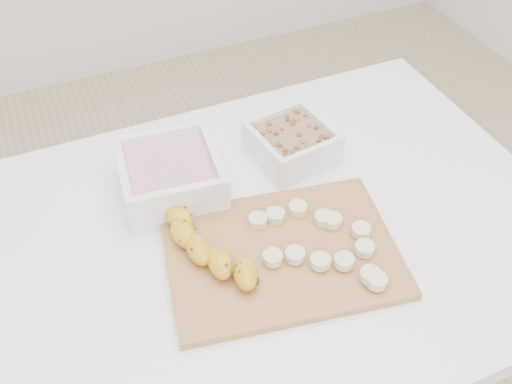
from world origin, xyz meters
name	(u,v)px	position (x,y,z in m)	size (l,w,h in m)	color
table	(263,266)	(0.00, 0.00, 0.65)	(1.00, 0.70, 0.75)	white
bowl_yogurt	(171,175)	(-0.11, 0.14, 0.79)	(0.18, 0.18, 0.08)	white
bowl_granola	(292,142)	(0.12, 0.15, 0.78)	(0.15, 0.15, 0.06)	white
cutting_board	(282,254)	(0.00, -0.06, 0.76)	(0.35, 0.25, 0.01)	#AD7342
banana	(209,248)	(-0.10, -0.03, 0.78)	(0.05, 0.20, 0.04)	gold
banana_slices	(322,242)	(0.06, -0.08, 0.77)	(0.18, 0.21, 0.02)	beige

